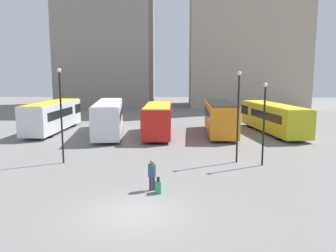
{
  "coord_description": "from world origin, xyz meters",
  "views": [
    {
      "loc": [
        1.95,
        -13.17,
        5.75
      ],
      "look_at": [
        0.89,
        14.59,
        1.56
      ],
      "focal_mm": 35.0,
      "sensor_mm": 36.0,
      "label": 1
    }
  ],
  "objects_px": {
    "bus_3": "(220,117)",
    "traveler": "(152,172)",
    "bus_2": "(158,119)",
    "lamp_post_2": "(61,109)",
    "suitcase": "(158,187)",
    "bus_1": "(109,116)",
    "lamp_post_1": "(238,110)",
    "lamp_post_0": "(264,117)",
    "bus_4": "(272,117)",
    "bus_0": "(54,115)"
  },
  "relations": [
    {
      "from": "traveler",
      "to": "bus_2",
      "type": "bearing_deg",
      "value": -7.65
    },
    {
      "from": "bus_0",
      "to": "lamp_post_0",
      "type": "height_order",
      "value": "lamp_post_0"
    },
    {
      "from": "bus_4",
      "to": "lamp_post_1",
      "type": "xyz_separation_m",
      "value": [
        -5.66,
        -12.14,
        1.94
      ]
    },
    {
      "from": "bus_3",
      "to": "lamp_post_1",
      "type": "xyz_separation_m",
      "value": [
        -0.16,
        -11.19,
        1.81
      ]
    },
    {
      "from": "bus_2",
      "to": "suitcase",
      "type": "height_order",
      "value": "bus_2"
    },
    {
      "from": "lamp_post_0",
      "to": "lamp_post_2",
      "type": "distance_m",
      "value": 13.25
    },
    {
      "from": "bus_0",
      "to": "lamp_post_1",
      "type": "xyz_separation_m",
      "value": [
        17.25,
        -12.09,
        1.85
      ]
    },
    {
      "from": "bus_2",
      "to": "lamp_post_2",
      "type": "distance_m",
      "value": 12.15
    },
    {
      "from": "bus_0",
      "to": "lamp_post_2",
      "type": "relative_size",
      "value": 1.78
    },
    {
      "from": "traveler",
      "to": "lamp_post_1",
      "type": "bearing_deg",
      "value": -52.82
    },
    {
      "from": "bus_4",
      "to": "traveler",
      "type": "relative_size",
      "value": 7.62
    },
    {
      "from": "bus_2",
      "to": "bus_3",
      "type": "bearing_deg",
      "value": -79.7
    },
    {
      "from": "lamp_post_2",
      "to": "bus_3",
      "type": "bearing_deg",
      "value": 44.92
    },
    {
      "from": "bus_4",
      "to": "lamp_post_0",
      "type": "xyz_separation_m",
      "value": [
        -4.12,
        -12.89,
        1.56
      ]
    },
    {
      "from": "bus_1",
      "to": "lamp_post_1",
      "type": "distance_m",
      "value": 15.45
    },
    {
      "from": "suitcase",
      "to": "lamp_post_1",
      "type": "xyz_separation_m",
      "value": [
        4.94,
        6.16,
        3.26
      ]
    },
    {
      "from": "suitcase",
      "to": "lamp_post_1",
      "type": "height_order",
      "value": "lamp_post_1"
    },
    {
      "from": "bus_2",
      "to": "lamp_post_2",
      "type": "bearing_deg",
      "value": 150.44
    },
    {
      "from": "bus_4",
      "to": "suitcase",
      "type": "height_order",
      "value": "bus_4"
    },
    {
      "from": "bus_4",
      "to": "lamp_post_0",
      "type": "relative_size",
      "value": 2.25
    },
    {
      "from": "bus_2",
      "to": "suitcase",
      "type": "relative_size",
      "value": 10.55
    },
    {
      "from": "suitcase",
      "to": "lamp_post_0",
      "type": "bearing_deg",
      "value": -60.51
    },
    {
      "from": "bus_2",
      "to": "traveler",
      "type": "relative_size",
      "value": 5.82
    },
    {
      "from": "bus_3",
      "to": "traveler",
      "type": "relative_size",
      "value": 6.5
    },
    {
      "from": "bus_0",
      "to": "lamp_post_2",
      "type": "height_order",
      "value": "lamp_post_2"
    },
    {
      "from": "bus_3",
      "to": "bus_2",
      "type": "bearing_deg",
      "value": 103.04
    },
    {
      "from": "lamp_post_0",
      "to": "lamp_post_2",
      "type": "xyz_separation_m",
      "value": [
        -13.24,
        0.11,
        0.48
      ]
    },
    {
      "from": "bus_2",
      "to": "traveler",
      "type": "xyz_separation_m",
      "value": [
        0.76,
        -15.69,
        -0.71
      ]
    },
    {
      "from": "bus_4",
      "to": "lamp_post_1",
      "type": "height_order",
      "value": "lamp_post_1"
    },
    {
      "from": "bus_2",
      "to": "lamp_post_1",
      "type": "height_order",
      "value": "lamp_post_1"
    },
    {
      "from": "bus_1",
      "to": "traveler",
      "type": "distance_m",
      "value": 17.43
    },
    {
      "from": "traveler",
      "to": "suitcase",
      "type": "bearing_deg",
      "value": -151.06
    },
    {
      "from": "bus_0",
      "to": "lamp_post_0",
      "type": "bearing_deg",
      "value": -124.73
    },
    {
      "from": "traveler",
      "to": "lamp_post_2",
      "type": "height_order",
      "value": "lamp_post_2"
    },
    {
      "from": "bus_2",
      "to": "suitcase",
      "type": "distance_m",
      "value": 16.18
    },
    {
      "from": "lamp_post_0",
      "to": "lamp_post_1",
      "type": "distance_m",
      "value": 1.76
    },
    {
      "from": "lamp_post_1",
      "to": "bus_4",
      "type": "bearing_deg",
      "value": 65.01
    },
    {
      "from": "suitcase",
      "to": "bus_1",
      "type": "bearing_deg",
      "value": 9.54
    },
    {
      "from": "bus_3",
      "to": "lamp_post_1",
      "type": "bearing_deg",
      "value": -179.36
    },
    {
      "from": "bus_3",
      "to": "lamp_post_2",
      "type": "xyz_separation_m",
      "value": [
        -11.86,
        -11.82,
        1.91
      ]
    },
    {
      "from": "bus_1",
      "to": "bus_4",
      "type": "xyz_separation_m",
      "value": [
        16.7,
        1.48,
        -0.16
      ]
    },
    {
      "from": "bus_3",
      "to": "bus_4",
      "type": "bearing_deg",
      "value": -78.72
    },
    {
      "from": "bus_3",
      "to": "bus_4",
      "type": "height_order",
      "value": "bus_3"
    },
    {
      "from": "bus_2",
      "to": "lamp_post_1",
      "type": "relative_size",
      "value": 1.51
    },
    {
      "from": "bus_1",
      "to": "bus_3",
      "type": "height_order",
      "value": "bus_1"
    },
    {
      "from": "bus_2",
      "to": "bus_4",
      "type": "bearing_deg",
      "value": -80.52
    },
    {
      "from": "bus_4",
      "to": "lamp_post_2",
      "type": "distance_m",
      "value": 21.65
    },
    {
      "from": "lamp_post_2",
      "to": "bus_1",
      "type": "bearing_deg",
      "value": 86.68
    },
    {
      "from": "bus_0",
      "to": "bus_4",
      "type": "bearing_deg",
      "value": -90.27
    },
    {
      "from": "bus_2",
      "to": "lamp_post_2",
      "type": "relative_size",
      "value": 1.47
    }
  ]
}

